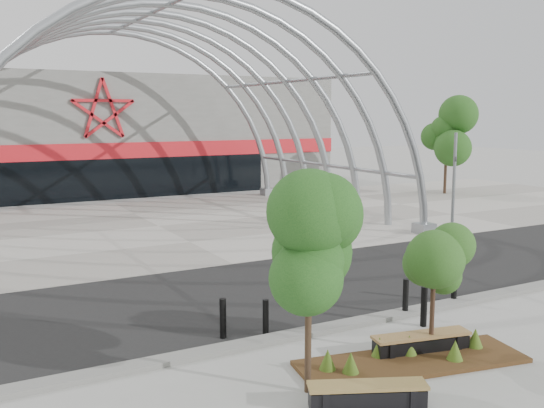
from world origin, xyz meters
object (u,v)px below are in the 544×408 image
object	(u,v)px
street_tree_1	(434,257)
bench_0	(367,396)
street_tree_0	(309,245)
signal_pole	(454,186)
bollard_2	(424,307)
bench_1	(421,344)

from	to	relation	value
street_tree_1	bench_0	distance (m)	3.69
street_tree_0	street_tree_1	bearing A→B (deg)	4.18
signal_pole	bollard_2	bearing A→B (deg)	-138.50
street_tree_0	signal_pole	bearing A→B (deg)	35.12
street_tree_1	bench_0	size ratio (longest dim) A/B	1.42
bench_1	signal_pole	bearing A→B (deg)	42.18
signal_pole	bollard_2	size ratio (longest dim) A/B	4.47
bench_0	bollard_2	size ratio (longest dim) A/B	2.13
street_tree_0	bollard_2	size ratio (longest dim) A/B	3.93
signal_pole	street_tree_1	bearing A→B (deg)	-136.88
bench_1	bench_0	bearing A→B (deg)	-151.08
signal_pole	bench_1	world-z (taller)	signal_pole
street_tree_0	bench_0	world-z (taller)	street_tree_0
bench_1	bollard_2	size ratio (longest dim) A/B	2.28
bench_0	bollard_2	bearing A→B (deg)	35.59
street_tree_1	bollard_2	world-z (taller)	street_tree_1
signal_pole	street_tree_0	size ratio (longest dim) A/B	1.14
street_tree_1	bench_1	distance (m)	2.03
signal_pole	street_tree_0	bearing A→B (deg)	-144.88
street_tree_0	bollard_2	distance (m)	5.44
street_tree_1	bench_0	world-z (taller)	street_tree_1
signal_pole	street_tree_0	world-z (taller)	signal_pole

